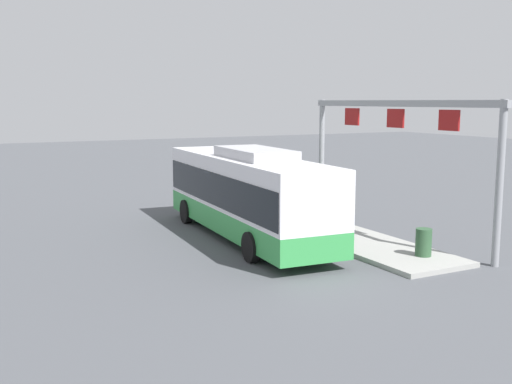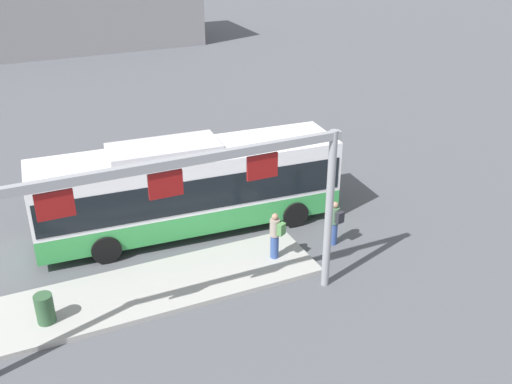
{
  "view_description": "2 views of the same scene",
  "coord_description": "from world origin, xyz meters",
  "px_view_note": "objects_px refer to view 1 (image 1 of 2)",
  "views": [
    {
      "loc": [
        -20.07,
        10.04,
        5.13
      ],
      "look_at": [
        2.91,
        -1.94,
        1.25
      ],
      "focal_mm": 42.58,
      "sensor_mm": 36.0,
      "label": 1
    },
    {
      "loc": [
        -5.68,
        -18.25,
        10.91
      ],
      "look_at": [
        2.09,
        -1.21,
        1.62
      ],
      "focal_mm": 41.07,
      "sensor_mm": 36.0,
      "label": 2
    }
  ],
  "objects_px": {
    "person_waiting_near": "(296,198)",
    "trash_bin": "(424,242)",
    "bus_main": "(246,191)",
    "person_boarding": "(267,194)"
  },
  "relations": [
    {
      "from": "person_boarding",
      "to": "trash_bin",
      "type": "xyz_separation_m",
      "value": [
        -9.8,
        -0.46,
        -0.28
      ]
    },
    {
      "from": "bus_main",
      "to": "person_waiting_near",
      "type": "relative_size",
      "value": 6.64
    },
    {
      "from": "person_waiting_near",
      "to": "trash_bin",
      "type": "height_order",
      "value": "person_waiting_near"
    },
    {
      "from": "person_boarding",
      "to": "bus_main",
      "type": "bearing_deg",
      "value": 41.29
    },
    {
      "from": "bus_main",
      "to": "person_boarding",
      "type": "xyz_separation_m",
      "value": [
        4.22,
        -3.17,
        -0.92
      ]
    },
    {
      "from": "bus_main",
      "to": "person_boarding",
      "type": "distance_m",
      "value": 5.36
    },
    {
      "from": "person_boarding",
      "to": "trash_bin",
      "type": "relative_size",
      "value": 1.86
    },
    {
      "from": "bus_main",
      "to": "person_waiting_near",
      "type": "bearing_deg",
      "value": -57.35
    },
    {
      "from": "person_boarding",
      "to": "person_waiting_near",
      "type": "bearing_deg",
      "value": 81.82
    },
    {
      "from": "person_boarding",
      "to": "trash_bin",
      "type": "distance_m",
      "value": 9.82
    }
  ]
}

